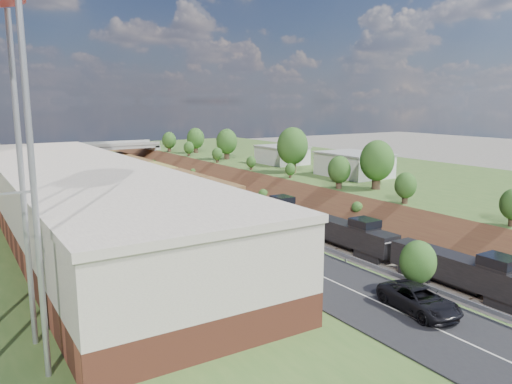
# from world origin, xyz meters

# --- Properties ---
(platform_left) EXTENTS (44.00, 180.00, 5.00)m
(platform_left) POSITION_xyz_m (-33.00, 60.00, 2.50)
(platform_left) COLOR #3C6027
(platform_left) RESTS_ON ground
(platform_right) EXTENTS (44.00, 180.00, 5.00)m
(platform_right) POSITION_xyz_m (33.00, 60.00, 2.50)
(platform_right) COLOR #3C6027
(platform_right) RESTS_ON ground
(embankment_left) EXTENTS (10.00, 180.00, 10.00)m
(embankment_left) POSITION_xyz_m (-11.00, 60.00, 0.00)
(embankment_left) COLOR brown
(embankment_left) RESTS_ON ground
(embankment_right) EXTENTS (10.00, 180.00, 10.00)m
(embankment_right) POSITION_xyz_m (11.00, 60.00, 0.00)
(embankment_right) COLOR brown
(embankment_right) RESTS_ON ground
(rail_left_track) EXTENTS (1.58, 180.00, 0.18)m
(rail_left_track) POSITION_xyz_m (-2.60, 60.00, 0.09)
(rail_left_track) COLOR gray
(rail_left_track) RESTS_ON ground
(rail_right_track) EXTENTS (1.58, 180.00, 0.18)m
(rail_right_track) POSITION_xyz_m (2.60, 60.00, 0.09)
(rail_right_track) COLOR gray
(rail_right_track) RESTS_ON ground
(road) EXTENTS (8.00, 180.00, 0.10)m
(road) POSITION_xyz_m (-15.50, 60.00, 5.05)
(road) COLOR black
(road) RESTS_ON platform_left
(guardrail) EXTENTS (0.10, 171.00, 0.70)m
(guardrail) POSITION_xyz_m (-11.40, 59.80, 5.55)
(guardrail) COLOR #99999E
(guardrail) RESTS_ON platform_left
(commercial_building) EXTENTS (14.30, 62.30, 7.00)m
(commercial_building) POSITION_xyz_m (-28.00, 38.00, 8.51)
(commercial_building) COLOR brown
(commercial_building) RESTS_ON platform_left
(overpass) EXTENTS (24.50, 8.30, 7.40)m
(overpass) POSITION_xyz_m (0.00, 122.00, 4.92)
(overpass) COLOR gray
(overpass) RESTS_ON ground
(white_building_near) EXTENTS (9.00, 12.00, 4.00)m
(white_building_near) POSITION_xyz_m (23.50, 52.00, 7.00)
(white_building_near) COLOR silver
(white_building_near) RESTS_ON platform_right
(white_building_far) EXTENTS (8.00, 10.00, 3.60)m
(white_building_far) POSITION_xyz_m (23.00, 74.00, 6.80)
(white_building_far) COLOR silver
(white_building_far) RESTS_ON platform_right
(tree_right_large) EXTENTS (5.25, 5.25, 7.61)m
(tree_right_large) POSITION_xyz_m (17.00, 40.00, 9.38)
(tree_right_large) COLOR #473323
(tree_right_large) RESTS_ON platform_right
(tree_left_crest) EXTENTS (2.45, 2.45, 3.55)m
(tree_left_crest) POSITION_xyz_m (-11.80, 20.00, 7.04)
(tree_left_crest) COLOR #473323
(tree_left_crest) RESTS_ON platform_left
(freight_train) EXTENTS (2.70, 138.72, 4.55)m
(freight_train) POSITION_xyz_m (2.60, 78.14, 2.40)
(freight_train) COLOR black
(freight_train) RESTS_ON ground
(suv) EXTENTS (3.43, 6.16, 1.63)m
(suv) POSITION_xyz_m (-14.43, 5.29, 5.92)
(suv) COLOR black
(suv) RESTS_ON road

